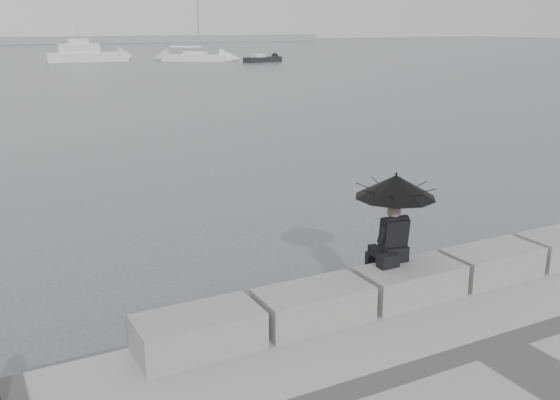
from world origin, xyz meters
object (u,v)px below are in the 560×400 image
seated_person (396,196)px  sailboat_right (195,57)px  motor_cruiser (87,54)px  small_motorboat (263,59)px

seated_person → sailboat_right: bearing=79.0°
sailboat_right → motor_cruiser: sailboat_right is taller
seated_person → sailboat_right: (22.39, 69.17, -1.50)m
sailboat_right → motor_cruiser: bearing=-166.7°
sailboat_right → small_motorboat: sailboat_right is taller
seated_person → sailboat_right: 72.72m
seated_person → motor_cruiser: size_ratio=0.14×
sailboat_right → seated_person: bearing=-71.0°
seated_person → small_motorboat: seated_person is taller
seated_person → sailboat_right: sailboat_right is taller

